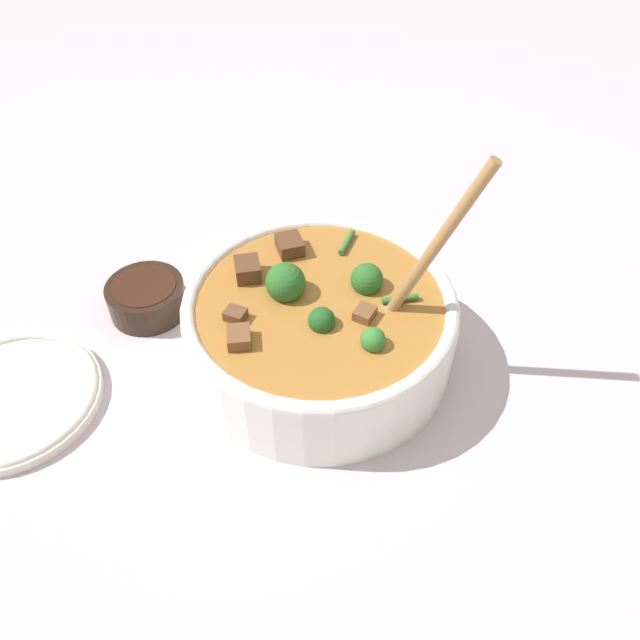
# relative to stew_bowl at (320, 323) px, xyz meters

# --- Properties ---
(ground_plane) EXTENTS (4.00, 4.00, 0.00)m
(ground_plane) POSITION_rel_stew_bowl_xyz_m (0.00, 0.00, -0.05)
(ground_plane) COLOR silver
(stew_bowl) EXTENTS (0.30, 0.30, 0.27)m
(stew_bowl) POSITION_rel_stew_bowl_xyz_m (0.00, 0.00, 0.00)
(stew_bowl) COLOR white
(stew_bowl) RESTS_ON ground_plane
(condiment_bowl) EXTENTS (0.09, 0.09, 0.04)m
(condiment_bowl) POSITION_rel_stew_bowl_xyz_m (0.22, -0.05, -0.03)
(condiment_bowl) COLOR black
(condiment_bowl) RESTS_ON ground_plane
(empty_plate) EXTENTS (0.19, 0.19, 0.02)m
(empty_plate) POSITION_rel_stew_bowl_xyz_m (0.32, 0.10, -0.05)
(empty_plate) COLOR silver
(empty_plate) RESTS_ON ground_plane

